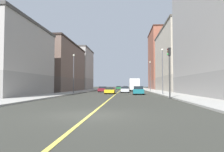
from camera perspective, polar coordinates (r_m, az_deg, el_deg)
name	(u,v)px	position (r m, az deg, el deg)	size (l,w,h in m)	color
ground_plane	(90,115)	(10.97, -6.12, -10.80)	(400.00, 400.00, 0.00)	#31322B
sidewalk_left	(152,90)	(60.15, 11.12, -3.96)	(3.94, 168.00, 0.15)	#9E9B93
sidewalk_right	(89,90)	(60.73, -6.42, -3.98)	(3.94, 168.00, 0.15)	#9E9B93
lane_center_stripe	(120,91)	(59.74, 2.30, -4.08)	(0.16, 154.00, 0.01)	#E5D14C
building_left_near	(220,21)	(33.67, 27.96, 13.49)	(8.31, 23.67, 21.43)	gray
building_left_mid	(177,60)	(56.78, 17.66, 4.28)	(8.31, 24.27, 16.45)	#9D9688
building_left_far	(161,60)	(81.02, 13.56, 4.37)	(8.31, 18.62, 22.54)	brown
building_right_corner	(9,59)	(33.25, -26.91, 4.23)	(8.31, 15.52, 10.68)	gray
building_right_midblock	(60,68)	(53.96, -14.35, 2.30)	(8.31, 23.13, 12.15)	brown
building_right_distant	(79,69)	(73.64, -9.29, 1.86)	(8.31, 15.93, 14.44)	gray
traffic_light_left_near	(169,66)	(24.25, 15.77, 2.81)	(0.40, 0.32, 5.87)	#2D2D2D
street_lamp_left_near	(162,67)	(34.63, 13.96, 2.58)	(0.36, 0.36, 7.46)	#4C4C51
street_lamp_right_near	(74,69)	(38.13, -10.69, 1.81)	(0.36, 0.36, 7.11)	#4C4C51
street_lamp_left_far	(150,73)	(52.21, 10.63, 0.81)	(0.36, 0.36, 7.42)	#4C4C51
car_red	(126,88)	(70.61, 3.82, -3.34)	(1.85, 4.12, 1.28)	red
car_green	(119,88)	(77.10, 1.84, -3.29)	(1.96, 4.32, 1.24)	#1E6B38
car_teal	(138,90)	(34.86, 7.38, -4.03)	(1.93, 4.22, 1.41)	#196670
car_maroon	(103,89)	(47.03, -2.60, -3.73)	(1.85, 4.44, 1.27)	maroon
car_yellow	(110,90)	(37.55, -0.57, -4.08)	(1.86, 4.36, 1.19)	gold
car_silver	(125,90)	(43.25, 3.63, -3.82)	(1.80, 4.51, 1.29)	silver
car_black	(134,88)	(67.40, 6.14, -3.37)	(1.87, 4.40, 1.29)	black
box_truck	(134,85)	(54.07, 6.24, -2.44)	(2.59, 7.26, 3.24)	maroon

